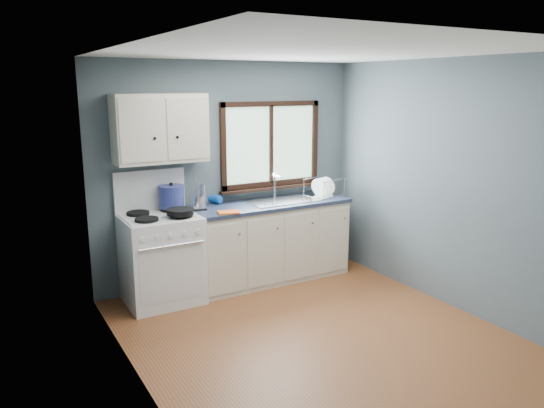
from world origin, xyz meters
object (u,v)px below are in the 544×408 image
dish_rack (324,191)px  sink (283,206)px  thermos (203,197)px  stockpot (171,196)px  gas_range (161,256)px  base_cabinets (269,245)px  utensil_crock (199,203)px  skillet (180,212)px

dish_rack → sink: bearing=163.5°
thermos → dish_rack: thermos is taller
stockpot → gas_range: bearing=-140.0°
stockpot → thermos: 0.34m
gas_range → stockpot: bearing=40.0°
base_cabinets → stockpot: (-1.11, 0.14, 0.67)m
utensil_crock → thermos: utensil_crock is taller
base_cabinets → stockpot: 1.31m
gas_range → sink: size_ratio=1.62×
base_cabinets → sink: sink is taller
gas_range → sink: (1.49, 0.02, 0.37)m
gas_range → stockpot: (0.19, 0.16, 0.59)m
stockpot → dish_rack: size_ratio=0.67×
utensil_crock → dish_rack: (1.59, -0.08, -0.01)m
sink → skillet: size_ratio=1.95×
stockpot → thermos: bearing=-8.2°
sink → dish_rack: sink is taller
stockpot → utensil_crock: bearing=-10.0°
gas_range → base_cabinets: size_ratio=0.74×
base_cabinets → dish_rack: bearing=0.6°
gas_range → thermos: 0.77m
gas_range → dish_rack: 2.12m
stockpot → dish_rack: 1.88m
gas_range → dish_rack: gas_range is taller
gas_range → utensil_crock: gas_range is taller
skillet → thermos: (0.36, 0.29, 0.07)m
dish_rack → utensil_crock: bearing=159.7°
skillet → utensil_crock: 0.42m
base_cabinets → utensil_crock: bearing=173.7°
stockpot → dish_rack: (1.88, -0.13, -0.10)m
gas_range → skillet: size_ratio=3.16×
gas_range → thermos: size_ratio=5.12×
stockpot → skillet: bearing=-94.6°
gas_range → dish_rack: size_ratio=2.68×
sink → thermos: sink is taller
sink → dish_rack: 0.59m
thermos → stockpot: bearing=171.8°
skillet → thermos: size_ratio=1.62×
base_cabinets → dish_rack: (0.76, 0.01, 0.57)m
sink → skillet: bearing=-171.6°
skillet → dish_rack: 1.91m
sink → thermos: size_ratio=3.16×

